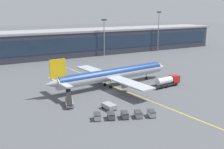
% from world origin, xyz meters
% --- Properties ---
extents(ground_plane, '(700.00, 700.00, 0.00)m').
position_xyz_m(ground_plane, '(0.00, 0.00, 0.00)').
color(ground_plane, '#515459').
extents(apron_lead_in_line, '(8.81, 79.58, 0.01)m').
position_xyz_m(apron_lead_in_line, '(3.55, 2.00, 0.00)').
color(apron_lead_in_line, yellow).
rests_on(apron_lead_in_line, ground_plane).
extents(terminal_building, '(183.70, 21.55, 13.65)m').
position_xyz_m(terminal_building, '(15.09, 68.54, 6.84)').
color(terminal_building, '#2D333D').
rests_on(terminal_building, ground_plane).
extents(main_airliner, '(46.63, 37.41, 11.02)m').
position_xyz_m(main_airliner, '(3.26, 4.57, 3.94)').
color(main_airliner, '#B2B7BC').
rests_on(main_airliner, ground_plane).
extents(fuel_tanker, '(10.98, 3.48, 3.25)m').
position_xyz_m(fuel_tanker, '(18.60, -4.35, 1.75)').
color(fuel_tanker, '#232326').
rests_on(fuel_tanker, ground_plane).
extents(belt_loader, '(3.60, 6.98, 3.49)m').
position_xyz_m(belt_loader, '(-15.62, -5.59, 0.99)').
color(belt_loader, gray).
rests_on(belt_loader, ground_plane).
extents(pushback_tug, '(2.73, 4.05, 1.40)m').
position_xyz_m(pushback_tug, '(-7.76, -12.97, 0.85)').
color(pushback_tug, gray).
rests_on(pushback_tug, ground_plane).
extents(baggage_cart_0, '(2.38, 3.02, 1.48)m').
position_xyz_m(baggage_cart_0, '(-13.27, -17.52, 0.78)').
color(baggage_cart_0, '#B2B7BC').
rests_on(baggage_cart_0, ground_plane).
extents(baggage_cart_1, '(2.38, 3.02, 1.48)m').
position_xyz_m(baggage_cart_1, '(-10.28, -18.66, 0.78)').
color(baggage_cart_1, '#595B60').
rests_on(baggage_cart_1, ground_plane).
extents(baggage_cart_2, '(2.38, 3.02, 1.48)m').
position_xyz_m(baggage_cart_2, '(-7.28, -19.79, 0.78)').
color(baggage_cart_2, '#595B60').
rests_on(baggage_cart_2, ground_plane).
extents(baggage_cart_3, '(2.38, 3.02, 1.48)m').
position_xyz_m(baggage_cart_3, '(-4.29, -20.93, 0.78)').
color(baggage_cart_3, gray).
rests_on(baggage_cart_3, ground_plane).
extents(baggage_cart_4, '(2.38, 3.02, 1.48)m').
position_xyz_m(baggage_cart_4, '(-1.30, -22.06, 0.78)').
color(baggage_cart_4, '#B2B7BC').
rests_on(baggage_cart_4, ground_plane).
extents(apron_light_mast_0, '(2.80, 0.50, 19.49)m').
position_xyz_m(apron_light_mast_0, '(27.01, 56.58, 11.65)').
color(apron_light_mast_0, gray).
rests_on(apron_light_mast_0, ground_plane).
extents(apron_light_mast_1, '(2.80, 0.50, 23.20)m').
position_xyz_m(apron_light_mast_1, '(63.03, 56.58, 13.58)').
color(apron_light_mast_1, gray).
rests_on(apron_light_mast_1, ground_plane).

